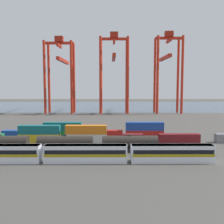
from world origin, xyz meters
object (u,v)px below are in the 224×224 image
(shipping_container_13, at_px, (145,134))
(gantry_crane_west, at_px, (61,67))
(passenger_train, at_px, (86,153))
(shipping_container_6, at_px, (179,138))
(shipping_container_1, at_px, (40,138))
(gantry_crane_east, at_px, (167,65))
(freight_tank_row, at_px, (65,143))
(gantry_crane_central, at_px, (114,65))
(shipping_container_3, at_px, (86,138))

(shipping_container_13, distance_m, gantry_crane_west, 97.43)
(passenger_train, distance_m, shipping_container_6, 33.19)
(passenger_train, xyz_separation_m, shipping_container_1, (-15.52, 20.72, -0.84))
(gantry_crane_east, bearing_deg, freight_tank_row, -114.91)
(gantry_crane_central, bearing_deg, gantry_crane_east, -0.97)
(passenger_train, bearing_deg, gantry_crane_west, 102.77)
(gantry_crane_west, xyz_separation_m, gantry_crane_east, (65.88, -0.81, 1.30))
(shipping_container_13, bearing_deg, shipping_container_1, -168.30)
(passenger_train, distance_m, gantry_crane_central, 114.57)
(passenger_train, relative_size, gantry_crane_east, 1.15)
(shipping_container_3, xyz_separation_m, gantry_crane_east, (42.36, 89.75, 27.97))
(shipping_container_1, relative_size, shipping_container_6, 1.00)
(gantry_crane_central, xyz_separation_m, gantry_crane_east, (32.94, -0.56, -0.09))
(freight_tank_row, relative_size, shipping_container_6, 3.91)
(shipping_container_13, height_order, gantry_crane_east, gantry_crane_east)
(shipping_container_3, relative_size, shipping_container_13, 1.00)
(passenger_train, height_order, freight_tank_row, freight_tank_row)
(freight_tank_row, distance_m, shipping_container_6, 33.84)
(freight_tank_row, height_order, shipping_container_1, freight_tank_row)
(gantry_crane_east, bearing_deg, passenger_train, -110.20)
(shipping_container_13, bearing_deg, passenger_train, -121.02)
(freight_tank_row, bearing_deg, gantry_crane_east, 65.09)
(gantry_crane_west, bearing_deg, freight_tank_row, -79.33)
(shipping_container_3, xyz_separation_m, gantry_crane_central, (9.42, 90.30, 28.05))
(shipping_container_1, bearing_deg, shipping_container_6, 0.00)
(passenger_train, height_order, gantry_crane_west, gantry_crane_west)
(passenger_train, bearing_deg, shipping_container_6, 38.65)
(freight_tank_row, height_order, shipping_container_3, freight_tank_row)
(passenger_train, bearing_deg, gantry_crane_east, 69.80)
(gantry_crane_west, bearing_deg, gantry_crane_east, -0.71)
(shipping_container_6, bearing_deg, passenger_train, -141.35)
(shipping_container_6, relative_size, gantry_crane_central, 0.25)
(freight_tank_row, distance_m, shipping_container_1, 14.44)
(shipping_container_6, xyz_separation_m, shipping_container_13, (-9.47, 6.62, 0.00))
(gantry_crane_central, bearing_deg, shipping_container_1, -104.43)
(passenger_train, xyz_separation_m, gantry_crane_west, (-25.23, 111.28, 25.82))
(passenger_train, relative_size, shipping_container_1, 4.67)
(gantry_crane_west, bearing_deg, shipping_container_13, -63.60)
(shipping_container_1, height_order, gantry_crane_east, gantry_crane_east)
(shipping_container_6, xyz_separation_m, gantry_crane_central, (-18.21, 90.30, 28.05))
(shipping_container_1, height_order, gantry_crane_west, gantry_crane_west)
(shipping_container_6, bearing_deg, shipping_container_13, 145.06)
(shipping_container_1, distance_m, gantry_crane_west, 94.90)
(shipping_container_1, distance_m, shipping_container_13, 32.64)
(gantry_crane_central, bearing_deg, shipping_container_13, -84.04)
(shipping_container_1, distance_m, shipping_container_3, 13.81)
(gantry_crane_central, distance_m, gantry_crane_east, 32.94)
(shipping_container_13, height_order, gantry_crane_central, gantry_crane_central)
(freight_tank_row, height_order, shipping_container_6, freight_tank_row)
(freight_tank_row, distance_m, gantry_crane_central, 105.72)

